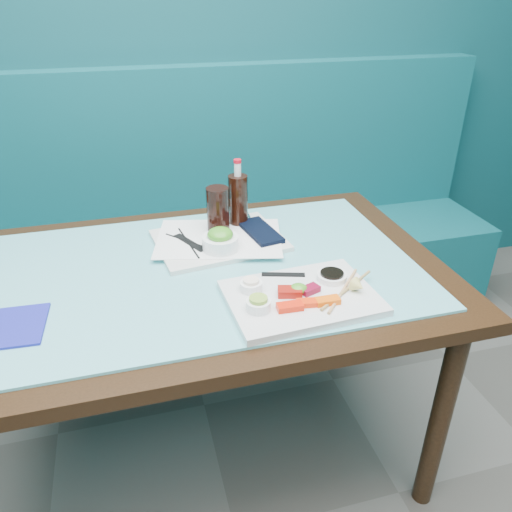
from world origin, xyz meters
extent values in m
plane|color=#0F464C|center=(0.00, 2.50, 1.40)|extent=(5.00, 0.00, 5.00)
cube|color=#0D4E55|center=(0.00, 2.22, 0.23)|extent=(3.00, 0.55, 0.45)
cube|color=#0D4E55|center=(0.00, 2.44, 0.70)|extent=(3.00, 0.12, 0.95)
cube|color=black|center=(0.00, 1.45, 0.73)|extent=(1.40, 0.90, 0.04)
cylinder|color=black|center=(0.62, 1.08, 0.35)|extent=(0.06, 0.06, 0.71)
cylinder|color=black|center=(-0.62, 1.82, 0.35)|extent=(0.06, 0.06, 0.71)
cylinder|color=black|center=(0.62, 1.82, 0.35)|extent=(0.06, 0.06, 0.71)
cube|color=#5FB6BE|center=(0.00, 1.45, 0.75)|extent=(1.22, 0.76, 0.01)
cube|color=silver|center=(0.21, 1.22, 0.77)|extent=(0.40, 0.29, 0.02)
cube|color=red|center=(0.16, 1.16, 0.79)|extent=(0.07, 0.03, 0.02)
cube|color=#F43009|center=(0.21, 1.17, 0.78)|extent=(0.06, 0.04, 0.01)
cube|color=#FF5E0A|center=(0.26, 1.16, 0.79)|extent=(0.06, 0.03, 0.01)
cube|color=maroon|center=(0.18, 1.22, 0.79)|extent=(0.07, 0.05, 0.02)
cube|color=maroon|center=(0.24, 1.22, 0.79)|extent=(0.06, 0.05, 0.02)
ellipsoid|color=#469422|center=(0.21, 1.23, 0.79)|extent=(0.06, 0.06, 0.03)
cylinder|color=white|center=(0.09, 1.18, 0.79)|extent=(0.06, 0.06, 0.03)
cylinder|color=#84AD37|center=(0.09, 1.18, 0.81)|extent=(0.05, 0.05, 0.01)
cylinder|color=white|center=(0.09, 1.27, 0.79)|extent=(0.07, 0.07, 0.02)
cylinder|color=#FFE8D1|center=(0.09, 1.27, 0.81)|extent=(0.05, 0.05, 0.01)
cylinder|color=white|center=(0.32, 1.27, 0.79)|extent=(0.10, 0.10, 0.02)
cylinder|color=black|center=(0.32, 1.27, 0.80)|extent=(0.08, 0.08, 0.01)
cone|color=#DBCD68|center=(0.36, 1.19, 0.80)|extent=(0.05, 0.04, 0.04)
cube|color=black|center=(0.20, 1.32, 0.78)|extent=(0.12, 0.05, 0.00)
cylinder|color=tan|center=(0.32, 1.20, 0.78)|extent=(0.16, 0.18, 0.01)
cylinder|color=#9B7D48|center=(0.33, 1.20, 0.78)|extent=(0.20, 0.14, 0.01)
cube|color=silver|center=(0.07, 1.60, 0.77)|extent=(0.42, 0.34, 0.01)
cube|color=white|center=(0.07, 1.60, 0.77)|extent=(0.44, 0.36, 0.00)
cylinder|color=white|center=(0.06, 1.52, 0.79)|extent=(0.14, 0.14, 0.04)
ellipsoid|color=#409121|center=(0.06, 1.52, 0.82)|extent=(0.09, 0.09, 0.04)
cylinder|color=black|center=(0.08, 1.65, 0.85)|extent=(0.09, 0.09, 0.15)
cube|color=black|center=(0.21, 1.60, 0.78)|extent=(0.12, 0.20, 0.01)
cylinder|color=silver|center=(0.20, 1.70, 0.78)|extent=(0.01, 0.09, 0.01)
cylinder|color=black|center=(-0.02, 1.59, 0.78)|extent=(0.04, 0.22, 0.01)
cylinder|color=black|center=(-0.02, 1.59, 0.78)|extent=(0.14, 0.16, 0.01)
cube|color=black|center=(-0.02, 1.59, 0.77)|extent=(0.09, 0.14, 0.00)
cylinder|color=black|center=(0.16, 1.69, 0.85)|extent=(0.08, 0.08, 0.18)
cylinder|color=white|center=(0.16, 1.69, 0.96)|extent=(0.02, 0.02, 0.04)
cylinder|color=red|center=(0.16, 1.69, 0.99)|extent=(0.03, 0.03, 0.01)
cube|color=navy|center=(-0.50, 1.29, 0.76)|extent=(0.18, 0.18, 0.01)
camera|label=1|loc=(-0.18, 0.20, 1.49)|focal=35.00mm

